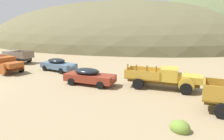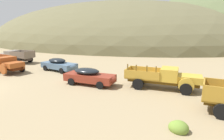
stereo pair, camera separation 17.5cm
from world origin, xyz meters
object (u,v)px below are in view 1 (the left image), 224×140
object	(u,v)px
car_chalk_blue	(59,65)
car_rust_red	(91,76)
truck_oxide_orange	(4,64)
truck_faded_yellow	(168,78)
truck_primer_gray	(12,56)

from	to	relation	value
car_chalk_blue	car_rust_red	world-z (taller)	same
truck_oxide_orange	car_chalk_blue	xyz separation A→B (m)	(5.05, 3.85, -0.21)
car_chalk_blue	truck_faded_yellow	world-z (taller)	truck_faded_yellow
truck_oxide_orange	car_rust_red	world-z (taller)	truck_oxide_orange
truck_primer_gray	truck_faded_yellow	distance (m)	23.93
truck_primer_gray	truck_faded_yellow	bearing A→B (deg)	165.38
car_chalk_blue	truck_oxide_orange	bearing A→B (deg)	-139.70
truck_faded_yellow	car_rust_red	bearing A→B (deg)	-169.87
truck_primer_gray	truck_faded_yellow	world-z (taller)	truck_faded_yellow
truck_oxide_orange	truck_faded_yellow	distance (m)	18.77
car_rust_red	truck_faded_yellow	bearing A→B (deg)	11.47
truck_primer_gray	truck_oxide_orange	distance (m)	7.03
truck_faded_yellow	truck_oxide_orange	bearing A→B (deg)	-179.01
truck_oxide_orange	car_rust_red	bearing A→B (deg)	5.87
truck_primer_gray	truck_faded_yellow	size ratio (longest dim) A/B	0.91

